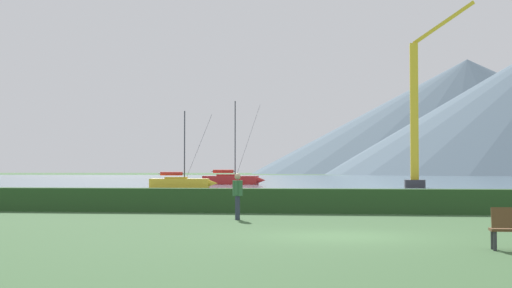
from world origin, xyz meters
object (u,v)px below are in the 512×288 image
at_px(person_seated_viewer, 238,192).
at_px(dock_crane, 416,123).
at_px(sailboat_slip_0, 231,179).
at_px(sailboat_slip_6, 180,182).

distance_m(person_seated_viewer, dock_crane, 53.20).
xyz_separation_m(person_seated_viewer, dock_crane, (10.02, 51.94, 5.66)).
distance_m(sailboat_slip_0, sailboat_slip_6, 18.99).
bearing_deg(dock_crane, sailboat_slip_0, 145.25).
distance_m(sailboat_slip_0, person_seated_viewer, 68.06).
bearing_deg(person_seated_viewer, sailboat_slip_6, 107.15).
relative_size(sailboat_slip_0, sailboat_slip_6, 1.35).
bearing_deg(sailboat_slip_6, person_seated_viewer, -80.78).
bearing_deg(sailboat_slip_0, sailboat_slip_6, -93.73).
distance_m(sailboat_slip_0, dock_crane, 27.16).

